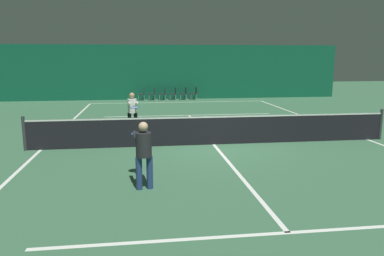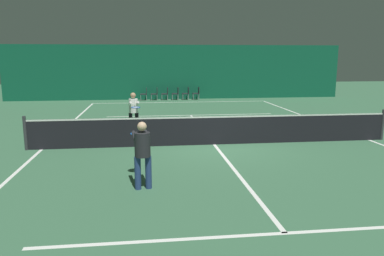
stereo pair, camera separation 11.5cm
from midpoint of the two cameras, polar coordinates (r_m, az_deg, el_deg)
name	(u,v)px [view 2 (the right image)]	position (r m, az deg, el deg)	size (l,w,h in m)	color
ground_plane	(214,145)	(12.43, 3.67, -2.53)	(60.00, 60.00, 0.00)	#386647
backdrop_curtain	(178,72)	(25.84, -2.07, 8.50)	(23.00, 0.12, 3.67)	#0F5138
court_line_baseline_far	(180,102)	(24.06, -1.63, 3.95)	(11.00, 0.10, 0.00)	white
court_line_service_far	(191,115)	(18.64, 0.00, 1.96)	(8.25, 0.10, 0.00)	white
court_line_service_near	(285,233)	(6.58, 14.49, -15.25)	(8.25, 0.10, 0.00)	white
court_line_sideline_left	(42,149)	(12.63, -21.70, -3.06)	(0.10, 23.80, 0.00)	white
court_line_sideline_right	(369,140)	(14.49, 25.58, -1.66)	(0.10, 23.80, 0.00)	white
court_line_centre	(214,144)	(12.43, 3.67, -2.52)	(0.10, 12.80, 0.00)	white
tennis_net	(214,129)	(12.32, 3.70, -0.22)	(12.00, 0.10, 1.07)	black
player_near	(142,150)	(8.20, -7.19, -3.29)	(0.51, 1.31, 1.50)	navy
player_far	(134,109)	(14.53, -8.67, 2.85)	(0.49, 1.31, 1.52)	black
courtside_chair_0	(145,93)	(25.28, -7.09, 5.31)	(0.44, 0.44, 0.84)	#99999E
courtside_chair_1	(155,93)	(25.29, -5.48, 5.34)	(0.44, 0.44, 0.84)	#99999E
courtside_chair_2	(166,93)	(25.32, -3.88, 5.37)	(0.44, 0.44, 0.84)	#99999E
courtside_chair_3	(176,93)	(25.37, -2.29, 5.40)	(0.44, 0.44, 0.84)	#99999E
courtside_chair_4	(187,93)	(25.44, -0.70, 5.42)	(0.44, 0.44, 0.84)	#99999E
courtside_chair_5	(197,92)	(25.53, 0.88, 5.44)	(0.44, 0.44, 0.84)	#99999E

